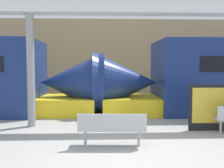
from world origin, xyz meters
TOP-DOWN VIEW (x-y plane):
  - ground_plane at (0.00, 0.00)m, footprint 60.00×60.00m
  - station_wall at (0.00, 10.21)m, footprint 56.00×0.20m
  - bench_near at (-0.41, 0.31)m, footprint 1.70×0.52m
  - poster_board at (2.64, 1.81)m, footprint 1.22×0.07m
  - support_column_near at (-3.02, 2.58)m, footprint 0.26×0.26m
  - canopy_beam at (-3.02, 2.58)m, footprint 28.00×0.60m

SIDE VIEW (x-z plane):
  - ground_plane at x=0.00m, z-range 0.00..0.00m
  - bench_near at x=-0.41m, z-range 0.08..0.93m
  - poster_board at x=2.64m, z-range 0.01..1.45m
  - support_column_near at x=-3.02m, z-range 0.00..3.72m
  - station_wall at x=0.00m, z-range 0.00..5.00m
  - canopy_beam at x=-3.02m, z-range 3.72..4.00m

